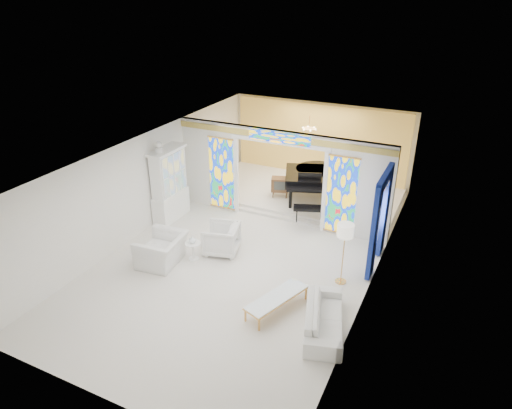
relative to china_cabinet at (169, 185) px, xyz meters
The scene contains 24 objects.
floor 3.47m from the china_cabinet, 10.50° to the right, with size 12.00×12.00×0.00m, color silver.
ceiling 3.75m from the china_cabinet, 10.50° to the right, with size 7.00×12.00×0.02m, color white.
wall_back 6.30m from the china_cabinet, 59.24° to the left, with size 7.00×0.02×3.00m, color silver.
wall_front 7.35m from the china_cabinet, 64.01° to the right, with size 7.00×0.02×3.00m, color silver.
wall_left 0.74m from the china_cabinet, 115.42° to the right, with size 0.02×12.00×3.00m, color silver.
wall_right 6.75m from the china_cabinet, ahead, with size 0.02×12.00×3.00m, color silver.
partition_wall 3.54m from the china_cabinet, 23.50° to the left, with size 7.00×0.22×3.00m.
stained_glass_left 1.76m from the china_cabinet, 47.47° to the left, with size 0.90×0.04×2.40m, color gold.
stained_glass_right 5.41m from the china_cabinet, 13.85° to the left, with size 0.90×0.04×2.40m, color gold.
stained_glass_transom 3.84m from the china_cabinet, 21.91° to the left, with size 2.00×0.04×0.34m, color gold.
alcove_platform 4.88m from the china_cabinet, 47.45° to the left, with size 6.80×3.80×0.18m, color silver.
gold_curtain_back 6.19m from the china_cabinet, 58.67° to the left, with size 6.70×0.10×2.90m, color #E4B64F.
chandelier 5.02m from the china_cabinet, 44.89° to the left, with size 0.48×0.48×0.30m, color gold.
blue_drapes 6.63m from the china_cabinet, ahead, with size 0.14×1.85×2.65m.
china_cabinet is the anchor object (origin of this frame).
armchair_left 2.81m from the china_cabinet, 60.34° to the right, with size 1.26×1.10×0.82m, color white.
armchair_right 2.87m from the china_cabinet, 24.60° to the right, with size 0.93×0.95×0.87m, color silver.
sofa 6.91m from the china_cabinet, 25.97° to the right, with size 2.07×0.81×0.60m, color white.
side_table 2.84m from the china_cabinet, 42.39° to the right, with size 0.47×0.47×0.53m.
vase 2.77m from the china_cabinet, 42.39° to the right, with size 0.21×0.21×0.21m, color silver.
coffee_table 5.79m from the china_cabinet, 29.91° to the right, with size 1.08×1.80×0.38m.
floor_lamp 6.12m from the china_cabinet, 10.45° to the right, with size 0.54×0.54×1.69m.
grand_piano 4.88m from the china_cabinet, 39.63° to the left, with size 2.23×3.39×1.21m.
tv_console 3.87m from the china_cabinet, 45.44° to the left, with size 0.70×0.58×0.70m.
Camera 1 is at (5.03, -10.24, 6.93)m, focal length 32.00 mm.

